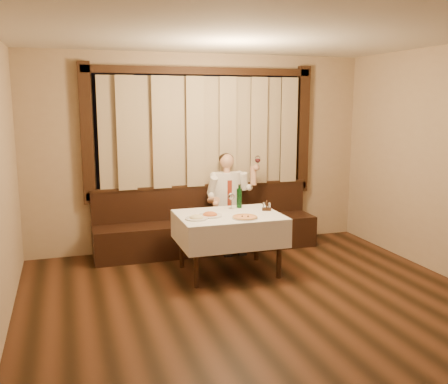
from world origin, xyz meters
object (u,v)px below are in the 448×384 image
object	(u,v)px
dining_table	(229,222)
pizza	(245,217)
banquette	(207,229)
green_bottle	(239,198)
seated_man	(229,195)
cruet_caddy	(267,207)
pasta_cream	(196,216)
pasta_red	(210,213)

from	to	relation	value
dining_table	pizza	xyz separation A→B (m)	(0.11, -0.27, 0.12)
banquette	green_bottle	xyz separation A→B (m)	(0.25, -0.71, 0.58)
banquette	seated_man	size ratio (longest dim) A/B	2.29
cruet_caddy	green_bottle	bearing A→B (deg)	156.91
pizza	pasta_cream	bearing A→B (deg)	166.08
dining_table	green_bottle	distance (m)	0.47
pasta_red	seated_man	bearing A→B (deg)	59.90
green_bottle	cruet_caddy	world-z (taller)	green_bottle
seated_man	pasta_cream	bearing A→B (deg)	-125.43
green_bottle	seated_man	xyz separation A→B (m)	(0.06, 0.62, -0.07)
dining_table	pizza	world-z (taller)	pizza
green_bottle	seated_man	distance (m)	0.63
green_bottle	pasta_cream	bearing A→B (deg)	-147.07
banquette	cruet_caddy	distance (m)	1.21
pasta_red	pizza	bearing A→B (deg)	-32.30
seated_man	pizza	bearing A→B (deg)	-99.42
dining_table	pasta_red	distance (m)	0.30
green_bottle	cruet_caddy	xyz separation A→B (m)	(0.28, -0.27, -0.09)
pasta_red	cruet_caddy	xyz separation A→B (m)	(0.78, 0.09, 0.00)
pasta_red	seated_man	size ratio (longest dim) A/B	0.21
pasta_red	pasta_cream	bearing A→B (deg)	-154.56
dining_table	pasta_red	bearing A→B (deg)	-170.53
banquette	dining_table	bearing A→B (deg)	-90.00
pasta_cream	pizza	bearing A→B (deg)	-13.92
pizza	green_bottle	size ratio (longest dim) A/B	1.00
pasta_cream	seated_man	bearing A→B (deg)	54.57
pizza	green_bottle	distance (m)	0.62
pasta_cream	seated_man	world-z (taller)	seated_man
banquette	pizza	world-z (taller)	banquette
pasta_red	seated_man	xyz separation A→B (m)	(0.57, 0.98, 0.02)
pizza	pasta_red	bearing A→B (deg)	147.70
dining_table	seated_man	distance (m)	1.00
banquette	pasta_cream	xyz separation A→B (m)	(-0.45, -1.16, 0.48)
dining_table	pizza	bearing A→B (deg)	-68.25
cruet_caddy	seated_man	bearing A→B (deg)	124.64
banquette	green_bottle	world-z (taller)	green_bottle
seated_man	dining_table	bearing A→B (deg)	-108.35
seated_man	green_bottle	bearing A→B (deg)	-95.83
banquette	pasta_red	xyz separation A→B (m)	(-0.26, -1.07, 0.49)
pasta_cream	seated_man	xyz separation A→B (m)	(0.76, 1.07, 0.02)
pasta_red	banquette	bearing A→B (deg)	76.47
banquette	pizza	distance (m)	1.38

